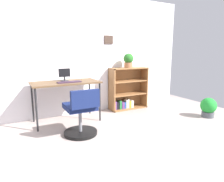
{
  "coord_description": "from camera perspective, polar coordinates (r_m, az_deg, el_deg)",
  "views": [
    {
      "loc": [
        -1.22,
        -1.81,
        1.28
      ],
      "look_at": [
        0.39,
        1.24,
        0.6
      ],
      "focal_mm": 31.96,
      "sensor_mm": 36.0,
      "label": 1
    }
  ],
  "objects": [
    {
      "name": "bookshelf_low",
      "position": [
        4.54,
        4.23,
        0.27
      ],
      "size": [
        0.88,
        0.3,
        0.93
      ],
      "color": "#8E5F36",
      "rests_on": "ground_plane"
    },
    {
      "name": "potted_plant_on_shelf",
      "position": [
        4.41,
        4.73,
        8.75
      ],
      "size": [
        0.22,
        0.22,
        0.31
      ],
      "color": "#9E6642",
      "rests_on": "bookshelf_low"
    },
    {
      "name": "keyboard",
      "position": [
        3.58,
        -12.15,
        2.53
      ],
      "size": [
        0.41,
        0.14,
        0.02
      ],
      "primitive_type": "cube",
      "color": "#332234",
      "rests_on": "desk"
    },
    {
      "name": "ground_plane",
      "position": [
        2.53,
        5.53,
        -19.25
      ],
      "size": [
        6.24,
        6.24,
        0.0
      ],
      "primitive_type": "plane",
      "color": "#9E908B"
    },
    {
      "name": "potted_plant_floor",
      "position": [
        4.39,
        25.85,
        -4.15
      ],
      "size": [
        0.31,
        0.31,
        0.39
      ],
      "color": "#474C51",
      "rests_on": "ground_plane"
    },
    {
      "name": "office_chair",
      "position": [
        3.1,
        -8.82,
        -6.84
      ],
      "size": [
        0.52,
        0.55,
        0.75
      ],
      "color": "black",
      "rests_on": "ground_plane"
    },
    {
      "name": "monitor",
      "position": [
        3.77,
        -13.45,
        4.51
      ],
      "size": [
        0.21,
        0.14,
        0.23
      ],
      "color": "#262628",
      "rests_on": "desk"
    },
    {
      "name": "wall_back",
      "position": [
        4.14,
        -10.94,
        10.1
      ],
      "size": [
        5.2,
        0.12,
        2.43
      ],
      "color": "white",
      "rests_on": "ground_plane"
    },
    {
      "name": "desk",
      "position": [
        3.7,
        -13.11,
        1.76
      ],
      "size": [
        1.2,
        0.59,
        0.75
      ],
      "color": "brown",
      "rests_on": "ground_plane"
    }
  ]
}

